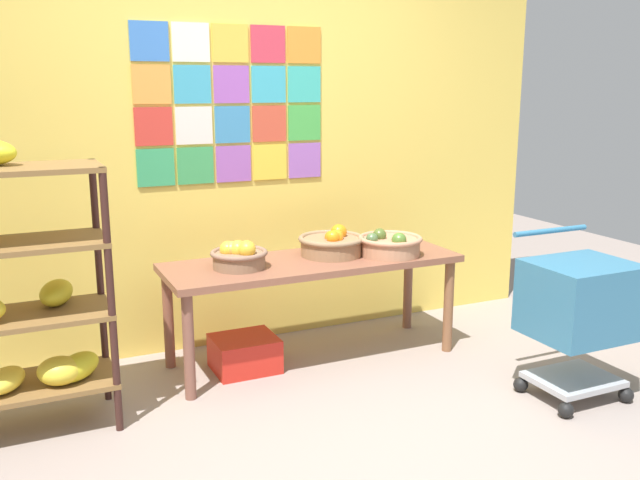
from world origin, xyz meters
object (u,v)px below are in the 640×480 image
object	(u,v)px
display_table	(312,271)
fruit_basket_centre	(239,256)
shopping_cart	(580,305)
fruit_basket_right	(332,243)
produce_crate_under_table	(245,353)
fruit_basket_back_right	(390,244)

from	to	relation	value
display_table	fruit_basket_centre	xyz separation A→B (m)	(-0.46, -0.01, 0.14)
fruit_basket_centre	shopping_cart	world-z (taller)	shopping_cart
shopping_cart	fruit_basket_right	bearing A→B (deg)	142.97
fruit_basket_centre	produce_crate_under_table	bearing A→B (deg)	37.08
shopping_cart	display_table	bearing A→B (deg)	148.50
produce_crate_under_table	display_table	bearing A→B (deg)	-1.79
display_table	fruit_basket_centre	size ratio (longest dim) A/B	5.45
produce_crate_under_table	shopping_cart	world-z (taller)	shopping_cart
fruit_basket_centre	produce_crate_under_table	xyz separation A→B (m)	(0.03, 0.02, -0.60)
display_table	fruit_basket_right	xyz separation A→B (m)	(0.15, 0.04, 0.15)
display_table	fruit_basket_back_right	size ratio (longest dim) A/B	4.53
fruit_basket_centre	shopping_cart	size ratio (longest dim) A/B	0.37
display_table	fruit_basket_right	world-z (taller)	fruit_basket_right
fruit_basket_back_right	shopping_cart	bearing A→B (deg)	-58.62
display_table	shopping_cart	world-z (taller)	shopping_cart
fruit_basket_right	produce_crate_under_table	distance (m)	0.83
fruit_basket_centre	produce_crate_under_table	distance (m)	0.60
produce_crate_under_table	fruit_basket_back_right	bearing A→B (deg)	-7.94
fruit_basket_centre	fruit_basket_back_right	bearing A→B (deg)	-6.43
fruit_basket_right	produce_crate_under_table	xyz separation A→B (m)	(-0.58, -0.03, -0.60)
fruit_basket_right	fruit_basket_back_right	xyz separation A→B (m)	(0.31, -0.15, -0.00)
fruit_basket_right	fruit_basket_back_right	size ratio (longest dim) A/B	1.03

